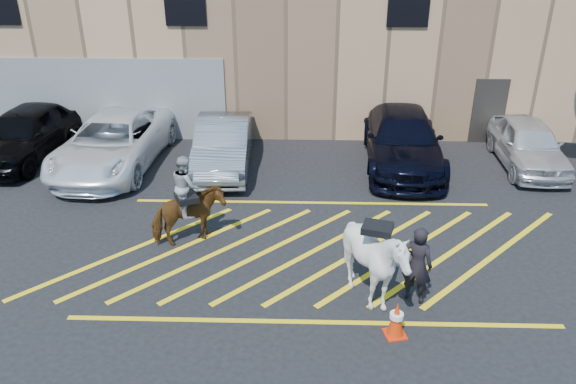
{
  "coord_description": "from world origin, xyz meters",
  "views": [
    {
      "loc": [
        -0.25,
        -11.35,
        6.97
      ],
      "look_at": [
        -0.57,
        0.2,
        1.3
      ],
      "focal_mm": 35.0,
      "sensor_mm": 36.0,
      "label": 1
    }
  ],
  "objects_px": {
    "car_white_pickup": "(113,142)",
    "car_silver_sedan": "(223,144)",
    "car_white_suv": "(528,144)",
    "saddled_white": "(375,262)",
    "car_blue_suv": "(402,139)",
    "mounted_bay": "(188,209)",
    "car_black_suv": "(26,133)",
    "traffic_cone": "(396,319)",
    "handler": "(417,265)"
  },
  "relations": [
    {
      "from": "traffic_cone",
      "to": "car_white_suv",
      "type": "bearing_deg",
      "value": 57.31
    },
    {
      "from": "car_black_suv",
      "to": "saddled_white",
      "type": "distance_m",
      "value": 12.54
    },
    {
      "from": "handler",
      "to": "mounted_bay",
      "type": "relative_size",
      "value": 0.75
    },
    {
      "from": "handler",
      "to": "mounted_bay",
      "type": "bearing_deg",
      "value": 4.85
    },
    {
      "from": "car_silver_sedan",
      "to": "car_white_suv",
      "type": "height_order",
      "value": "car_silver_sedan"
    },
    {
      "from": "car_white_suv",
      "to": "mounted_bay",
      "type": "height_order",
      "value": "mounted_bay"
    },
    {
      "from": "traffic_cone",
      "to": "car_blue_suv",
      "type": "bearing_deg",
      "value": 80.71
    },
    {
      "from": "car_white_suv",
      "to": "car_black_suv",
      "type": "bearing_deg",
      "value": -178.49
    },
    {
      "from": "car_white_pickup",
      "to": "car_white_suv",
      "type": "xyz_separation_m",
      "value": [
        12.73,
        0.38,
        -0.07
      ]
    },
    {
      "from": "car_blue_suv",
      "to": "traffic_cone",
      "type": "xyz_separation_m",
      "value": [
        -1.33,
        -8.12,
        -0.44
      ]
    },
    {
      "from": "car_white_suv",
      "to": "traffic_cone",
      "type": "height_order",
      "value": "car_white_suv"
    },
    {
      "from": "mounted_bay",
      "to": "car_blue_suv",
      "type": "bearing_deg",
      "value": 40.79
    },
    {
      "from": "car_black_suv",
      "to": "mounted_bay",
      "type": "distance_m",
      "value": 7.97
    },
    {
      "from": "car_white_pickup",
      "to": "saddled_white",
      "type": "distance_m",
      "value": 9.85
    },
    {
      "from": "car_blue_suv",
      "to": "car_white_pickup",
      "type": "bearing_deg",
      "value": -173.98
    },
    {
      "from": "car_white_pickup",
      "to": "mounted_bay",
      "type": "relative_size",
      "value": 2.54
    },
    {
      "from": "car_silver_sedan",
      "to": "saddled_white",
      "type": "relative_size",
      "value": 2.16
    },
    {
      "from": "mounted_bay",
      "to": "car_white_suv",
      "type": "bearing_deg",
      "value": 27.0
    },
    {
      "from": "saddled_white",
      "to": "traffic_cone",
      "type": "height_order",
      "value": "saddled_white"
    },
    {
      "from": "car_white_pickup",
      "to": "car_white_suv",
      "type": "distance_m",
      "value": 12.73
    },
    {
      "from": "car_black_suv",
      "to": "car_white_suv",
      "type": "distance_m",
      "value": 15.69
    },
    {
      "from": "car_silver_sedan",
      "to": "car_white_suv",
      "type": "relative_size",
      "value": 1.09
    },
    {
      "from": "car_silver_sedan",
      "to": "saddled_white",
      "type": "height_order",
      "value": "saddled_white"
    },
    {
      "from": "mounted_bay",
      "to": "traffic_cone",
      "type": "xyz_separation_m",
      "value": [
        4.4,
        -3.18,
        -0.53
      ]
    },
    {
      "from": "car_silver_sedan",
      "to": "car_blue_suv",
      "type": "distance_m",
      "value": 5.53
    },
    {
      "from": "car_white_pickup",
      "to": "handler",
      "type": "xyz_separation_m",
      "value": [
        8.09,
        -6.57,
        0.05
      ]
    },
    {
      "from": "car_blue_suv",
      "to": "saddled_white",
      "type": "height_order",
      "value": "saddled_white"
    },
    {
      "from": "car_blue_suv",
      "to": "mounted_bay",
      "type": "distance_m",
      "value": 7.57
    },
    {
      "from": "car_white_pickup",
      "to": "car_silver_sedan",
      "type": "height_order",
      "value": "car_white_pickup"
    },
    {
      "from": "traffic_cone",
      "to": "car_white_pickup",
      "type": "bearing_deg",
      "value": 134.57
    },
    {
      "from": "car_black_suv",
      "to": "handler",
      "type": "xyz_separation_m",
      "value": [
        11.05,
        -7.18,
        0.01
      ]
    },
    {
      "from": "car_white_pickup",
      "to": "car_silver_sedan",
      "type": "relative_size",
      "value": 1.23
    },
    {
      "from": "mounted_bay",
      "to": "traffic_cone",
      "type": "relative_size",
      "value": 3.03
    },
    {
      "from": "car_black_suv",
      "to": "car_silver_sedan",
      "type": "xyz_separation_m",
      "value": [
        6.34,
        -0.58,
        -0.07
      ]
    },
    {
      "from": "car_white_pickup",
      "to": "car_white_suv",
      "type": "height_order",
      "value": "car_white_pickup"
    },
    {
      "from": "car_blue_suv",
      "to": "handler",
      "type": "xyz_separation_m",
      "value": [
        -0.8,
        -7.02,
        0.03
      ]
    },
    {
      "from": "car_blue_suv",
      "to": "mounted_bay",
      "type": "bearing_deg",
      "value": -136.1
    },
    {
      "from": "saddled_white",
      "to": "traffic_cone",
      "type": "distance_m",
      "value": 1.19
    },
    {
      "from": "saddled_white",
      "to": "car_white_suv",
      "type": "bearing_deg",
      "value": 52.17
    },
    {
      "from": "car_white_pickup",
      "to": "traffic_cone",
      "type": "distance_m",
      "value": 10.78
    },
    {
      "from": "car_white_suv",
      "to": "car_silver_sedan",
      "type": "bearing_deg",
      "value": -175.46
    },
    {
      "from": "car_blue_suv",
      "to": "traffic_cone",
      "type": "bearing_deg",
      "value": -96.18
    },
    {
      "from": "car_black_suv",
      "to": "mounted_bay",
      "type": "xyz_separation_m",
      "value": [
        6.12,
        -5.1,
        0.07
      ]
    },
    {
      "from": "car_black_suv",
      "to": "traffic_cone",
      "type": "height_order",
      "value": "car_black_suv"
    },
    {
      "from": "car_white_suv",
      "to": "traffic_cone",
      "type": "distance_m",
      "value": 9.58
    },
    {
      "from": "car_black_suv",
      "to": "car_blue_suv",
      "type": "height_order",
      "value": "car_black_suv"
    },
    {
      "from": "car_white_pickup",
      "to": "car_white_suv",
      "type": "relative_size",
      "value": 1.34
    },
    {
      "from": "car_silver_sedan",
      "to": "traffic_cone",
      "type": "distance_m",
      "value": 8.76
    },
    {
      "from": "car_black_suv",
      "to": "traffic_cone",
      "type": "bearing_deg",
      "value": -32.19
    },
    {
      "from": "traffic_cone",
      "to": "car_black_suv",
      "type": "bearing_deg",
      "value": 141.79
    }
  ]
}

